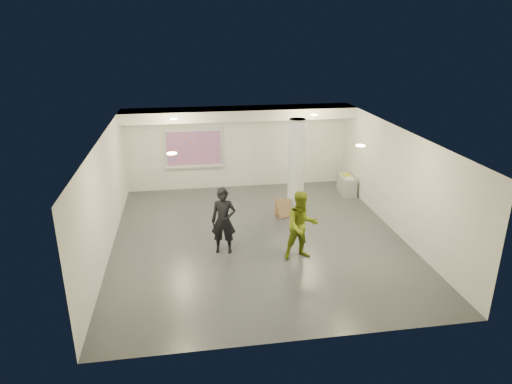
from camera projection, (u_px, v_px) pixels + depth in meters
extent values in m
cube|color=#34363B|center=(258.00, 238.00, 12.86)|extent=(8.00, 9.00, 0.01)
cube|color=silver|center=(258.00, 134.00, 11.83)|extent=(8.00, 9.00, 0.01)
cube|color=silver|center=(238.00, 147.00, 16.51)|extent=(8.00, 0.01, 3.00)
cube|color=silver|center=(299.00, 272.00, 8.17)|extent=(8.00, 0.01, 3.00)
cube|color=silver|center=(105.00, 197.00, 11.75)|extent=(0.01, 9.00, 3.00)
cube|color=silver|center=(397.00, 181.00, 12.94)|extent=(0.01, 9.00, 3.00)
cube|color=silver|center=(240.00, 114.00, 15.55)|extent=(8.00, 1.10, 0.36)
cylinder|color=#FFE390|center=(174.00, 119.00, 13.82)|extent=(0.22, 0.22, 0.02)
cylinder|color=#FFE390|center=(314.00, 115.00, 14.48)|extent=(0.22, 0.22, 0.02)
cylinder|color=#FFE390|center=(172.00, 153.00, 10.12)|extent=(0.22, 0.22, 0.02)
cylinder|color=#FFE390|center=(361.00, 146.00, 10.77)|extent=(0.22, 0.22, 0.02)
cylinder|color=silver|center=(296.00, 167.00, 14.23)|extent=(0.52, 0.52, 3.00)
cube|color=silver|center=(194.00, 148.00, 16.22)|extent=(2.10, 0.06, 1.40)
cube|color=#1547B8|center=(194.00, 148.00, 16.18)|extent=(1.90, 0.01, 1.20)
cube|color=silver|center=(195.00, 167.00, 16.41)|extent=(2.10, 0.08, 0.04)
cube|color=#939698|center=(347.00, 185.00, 16.23)|extent=(0.53, 1.11, 0.63)
cube|color=white|center=(349.00, 178.00, 15.89)|extent=(0.25, 0.31, 0.02)
cube|color=#CBDF1E|center=(347.00, 175.00, 16.21)|extent=(0.25, 0.32, 0.03)
cube|color=olive|center=(285.00, 209.00, 14.22)|extent=(0.50, 0.33, 0.51)
cube|color=olive|center=(283.00, 207.00, 14.34)|extent=(0.52, 0.30, 0.53)
imported|color=black|center=(224.00, 221.00, 11.81)|extent=(0.71, 0.53, 1.78)
imported|color=olive|center=(302.00, 226.00, 11.50)|extent=(0.94, 0.77, 1.80)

